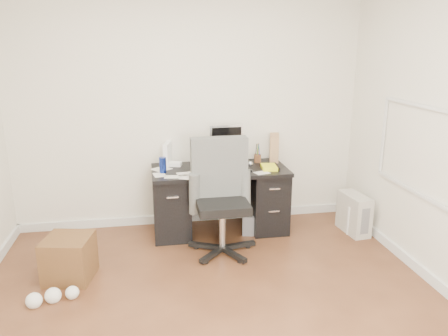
{
  "coord_description": "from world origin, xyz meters",
  "views": [
    {
      "loc": [
        -0.46,
        -2.96,
        2.09
      ],
      "look_at": [
        0.27,
        1.2,
        0.88
      ],
      "focal_mm": 35.0,
      "sensor_mm": 36.0,
      "label": 1
    }
  ],
  "objects_px": {
    "keyboard": "(233,169)",
    "pc_tower": "(354,214)",
    "lcd_monitor": "(226,145)",
    "desk": "(220,198)",
    "wicker_basket": "(69,258)",
    "office_chair": "(222,199)"
  },
  "relations": [
    {
      "from": "lcd_monitor",
      "to": "keyboard",
      "type": "relative_size",
      "value": 1.17
    },
    {
      "from": "desk",
      "to": "keyboard",
      "type": "relative_size",
      "value": 3.67
    },
    {
      "from": "keyboard",
      "to": "lcd_monitor",
      "type": "bearing_deg",
      "value": 107.43
    },
    {
      "from": "pc_tower",
      "to": "wicker_basket",
      "type": "relative_size",
      "value": 1.11
    },
    {
      "from": "office_chair",
      "to": "pc_tower",
      "type": "distance_m",
      "value": 1.63
    },
    {
      "from": "office_chair",
      "to": "pc_tower",
      "type": "xyz_separation_m",
      "value": [
        1.57,
        0.24,
        -0.36
      ]
    },
    {
      "from": "keyboard",
      "to": "pc_tower",
      "type": "xyz_separation_m",
      "value": [
        1.37,
        -0.19,
        -0.54
      ]
    },
    {
      "from": "lcd_monitor",
      "to": "keyboard",
      "type": "distance_m",
      "value": 0.31
    },
    {
      "from": "keyboard",
      "to": "office_chair",
      "type": "distance_m",
      "value": 0.5
    },
    {
      "from": "desk",
      "to": "keyboard",
      "type": "bearing_deg",
      "value": -40.59
    },
    {
      "from": "lcd_monitor",
      "to": "office_chair",
      "type": "xyz_separation_m",
      "value": [
        -0.16,
        -0.64,
        -0.4
      ]
    },
    {
      "from": "desk",
      "to": "wicker_basket",
      "type": "bearing_deg",
      "value": -151.84
    },
    {
      "from": "keyboard",
      "to": "wicker_basket",
      "type": "xyz_separation_m",
      "value": [
        -1.66,
        -0.71,
        -0.56
      ]
    },
    {
      "from": "lcd_monitor",
      "to": "wicker_basket",
      "type": "relative_size",
      "value": 1.18
    },
    {
      "from": "office_chair",
      "to": "wicker_basket",
      "type": "xyz_separation_m",
      "value": [
        -1.47,
        -0.28,
        -0.39
      ]
    },
    {
      "from": "office_chair",
      "to": "wicker_basket",
      "type": "relative_size",
      "value": 2.91
    },
    {
      "from": "keyboard",
      "to": "pc_tower",
      "type": "height_order",
      "value": "keyboard"
    },
    {
      "from": "lcd_monitor",
      "to": "keyboard",
      "type": "xyz_separation_m",
      "value": [
        0.04,
        -0.21,
        -0.23
      ]
    },
    {
      "from": "keyboard",
      "to": "office_chair",
      "type": "bearing_deg",
      "value": -106.41
    },
    {
      "from": "pc_tower",
      "to": "wicker_basket",
      "type": "distance_m",
      "value": 3.08
    },
    {
      "from": "desk",
      "to": "pc_tower",
      "type": "bearing_deg",
      "value": -11.33
    },
    {
      "from": "lcd_monitor",
      "to": "desk",
      "type": "bearing_deg",
      "value": -134.74
    }
  ]
}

